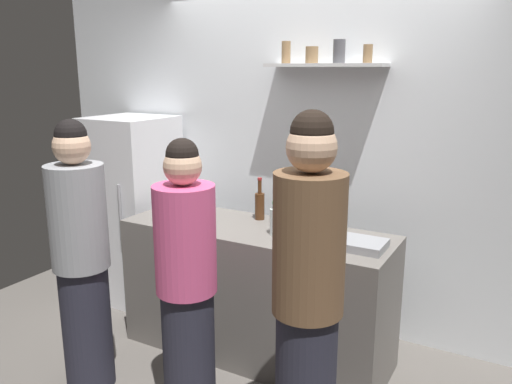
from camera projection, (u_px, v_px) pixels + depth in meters
name	position (u px, v px, depth m)	size (l,w,h in m)	color
back_wall_assembly	(311.00, 158.00, 3.91)	(4.80, 0.32, 2.60)	white
refrigerator	(134.00, 209.00, 4.39)	(0.62, 0.67, 1.58)	white
counter	(256.00, 291.00, 3.55)	(1.86, 0.63, 0.92)	#66605B
baking_pan	(357.00, 244.00, 3.06)	(0.34, 0.24, 0.05)	gray
utensil_holder	(199.00, 223.00, 3.37)	(0.12, 0.12, 0.22)	#B2B2B7
wine_bottle_dark_glass	(325.00, 211.00, 3.37)	(0.08, 0.08, 0.34)	black
wine_bottle_amber_glass	(260.00, 204.00, 3.61)	(0.07, 0.07, 0.30)	#472814
wine_bottle_green_glass	(309.00, 216.00, 3.30)	(0.07, 0.07, 0.31)	#19471E
water_bottle_plastic	(276.00, 220.00, 3.29)	(0.08, 0.08, 0.22)	silver
person_pink_top	(187.00, 285.00, 2.84)	(0.34, 0.34, 1.62)	#262633
person_brown_jacket	(308.00, 300.00, 2.41)	(0.34, 0.34, 1.80)	#262633
person_grey_hoodie	(81.00, 260.00, 3.09)	(0.34, 0.34, 1.69)	#262633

